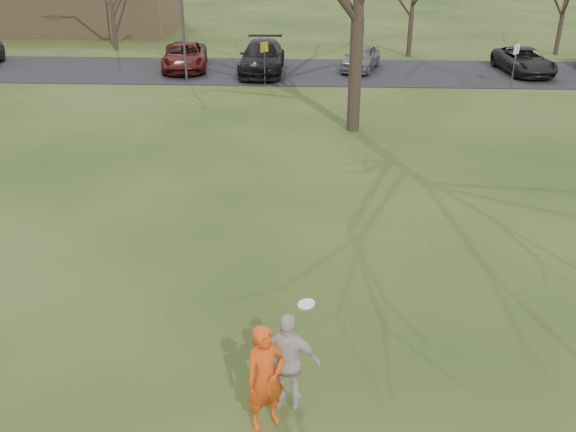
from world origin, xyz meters
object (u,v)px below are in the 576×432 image
object	(u,v)px
car_2	(185,56)
catching_play	(289,362)
car_4	(361,58)
player_defender	(265,378)
car_3	(262,57)
car_6	(524,61)
building	(36,3)

from	to	relation	value
car_2	catching_play	size ratio (longest dim) A/B	2.46
car_2	car_4	distance (m)	9.52
player_defender	car_3	world-z (taller)	player_defender
car_6	car_2	bearing A→B (deg)	173.38
car_6	building	size ratio (longest dim) A/B	0.22
player_defender	car_3	size ratio (longest dim) A/B	0.34
car_6	car_3	bearing A→B (deg)	175.83
car_6	catching_play	world-z (taller)	catching_play
building	player_defender	bearing A→B (deg)	-62.81
player_defender	building	world-z (taller)	building
catching_play	car_6	bearing A→B (deg)	66.27
car_3	catching_play	xyz separation A→B (m)	(2.58, -25.03, 0.20)
car_2	player_defender	bearing A→B (deg)	-84.35
car_2	car_6	bearing A→B (deg)	-8.58
car_4	building	xyz separation A→B (m)	(-22.91, 12.49, 1.24)
car_2	car_6	size ratio (longest dim) A/B	1.07
car_4	catching_play	distance (m)	26.05
catching_play	building	distance (m)	43.40
car_2	car_3	distance (m)	4.29
car_3	building	world-z (taller)	building
catching_play	player_defender	bearing A→B (deg)	-141.50
player_defender	car_3	bearing A→B (deg)	62.84
car_3	catching_play	size ratio (longest dim) A/B	2.72
car_4	car_6	distance (m)	8.55
car_2	car_4	world-z (taller)	car_2
car_3	catching_play	bearing A→B (deg)	-84.69
player_defender	car_2	distance (m)	26.71
car_6	catching_play	bearing A→B (deg)	-120.12
car_3	car_4	xyz separation A→B (m)	(5.27, 0.88, -0.14)
car_2	car_3	world-z (taller)	car_3
building	car_2	bearing A→B (deg)	-43.59
car_2	car_6	distance (m)	18.06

